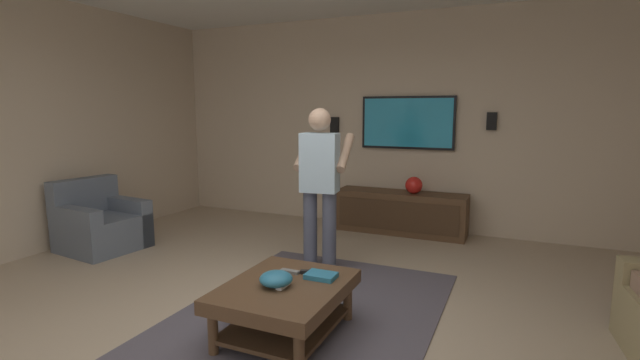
# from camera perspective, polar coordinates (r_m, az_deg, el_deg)

# --- Properties ---
(ground_plane) EXTENTS (8.05, 8.05, 0.00)m
(ground_plane) POSITION_cam_1_polar(r_m,az_deg,el_deg) (3.59, -5.89, -18.16)
(ground_plane) COLOR tan
(wall_back_tv) EXTENTS (0.10, 6.91, 2.89)m
(wall_back_tv) POSITION_cam_1_polar(r_m,az_deg,el_deg) (6.35, 9.36, 7.10)
(wall_back_tv) COLOR #C6B299
(wall_back_tv) RESTS_ON ground
(area_rug) EXTENTS (3.04, 1.95, 0.01)m
(area_rug) POSITION_cam_1_polar(r_m,az_deg,el_deg) (3.64, -2.76, -17.57)
(area_rug) COLOR #514C56
(area_rug) RESTS_ON ground
(armchair) EXTENTS (0.89, 0.90, 0.82)m
(armchair) POSITION_cam_1_polar(r_m,az_deg,el_deg) (5.93, -25.88, -5.18)
(armchair) COLOR slate
(armchair) RESTS_ON ground
(coffee_table) EXTENTS (1.00, 0.80, 0.40)m
(coffee_table) POSITION_cam_1_polar(r_m,az_deg,el_deg) (3.36, -4.38, -14.51)
(coffee_table) COLOR #513823
(coffee_table) RESTS_ON ground
(media_console) EXTENTS (0.45, 1.70, 0.55)m
(media_console) POSITION_cam_1_polar(r_m,az_deg,el_deg) (6.12, 10.09, -4.04)
(media_console) COLOR #513823
(media_console) RESTS_ON ground
(tv) EXTENTS (0.05, 1.24, 0.70)m
(tv) POSITION_cam_1_polar(r_m,az_deg,el_deg) (6.21, 10.93, 7.09)
(tv) COLOR black
(person_standing) EXTENTS (0.58, 0.59, 1.64)m
(person_standing) POSITION_cam_1_polar(r_m,az_deg,el_deg) (4.50, 0.02, -0.02)
(person_standing) COLOR #4C5166
(person_standing) RESTS_ON ground
(bowl) EXTENTS (0.23, 0.23, 0.11)m
(bowl) POSITION_cam_1_polar(r_m,az_deg,el_deg) (3.27, -5.54, -12.25)
(bowl) COLOR teal
(bowl) RESTS_ON coffee_table
(remote_white) EXTENTS (0.15, 0.04, 0.02)m
(remote_white) POSITION_cam_1_polar(r_m,az_deg,el_deg) (3.27, -4.60, -13.01)
(remote_white) COLOR white
(remote_white) RESTS_ON coffee_table
(remote_black) EXTENTS (0.09, 0.16, 0.02)m
(remote_black) POSITION_cam_1_polar(r_m,az_deg,el_deg) (3.50, -1.23, -11.48)
(remote_black) COLOR black
(remote_black) RESTS_ON coffee_table
(remote_grey) EXTENTS (0.05, 0.15, 0.02)m
(remote_grey) POSITION_cam_1_polar(r_m,az_deg,el_deg) (3.51, -3.81, -11.40)
(remote_grey) COLOR slate
(remote_grey) RESTS_ON coffee_table
(book) EXTENTS (0.16, 0.22, 0.04)m
(book) POSITION_cam_1_polar(r_m,az_deg,el_deg) (3.41, 0.13, -11.93)
(book) COLOR teal
(book) RESTS_ON coffee_table
(vase_round) EXTENTS (0.22, 0.22, 0.22)m
(vase_round) POSITION_cam_1_polar(r_m,az_deg,el_deg) (5.97, 11.70, -0.64)
(vase_round) COLOR red
(vase_round) RESTS_ON media_console
(wall_speaker_left) EXTENTS (0.06, 0.12, 0.22)m
(wall_speaker_left) POSITION_cam_1_polar(r_m,az_deg,el_deg) (6.07, 20.76, 6.92)
(wall_speaker_left) COLOR black
(wall_speaker_right) EXTENTS (0.06, 0.12, 0.22)m
(wall_speaker_right) POSITION_cam_1_polar(r_m,az_deg,el_deg) (6.54, 1.85, 6.94)
(wall_speaker_right) COLOR black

